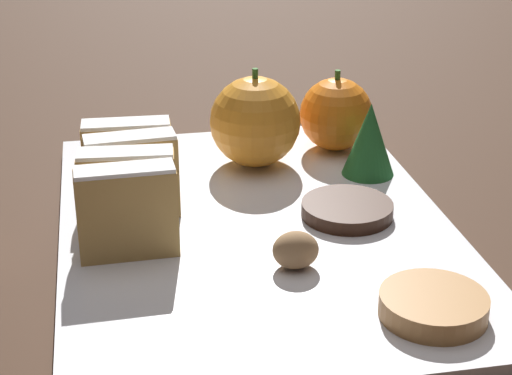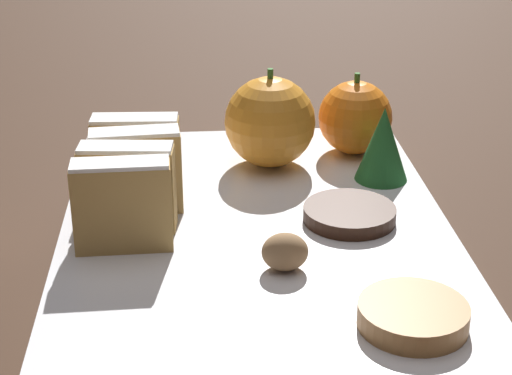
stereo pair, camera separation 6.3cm
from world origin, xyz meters
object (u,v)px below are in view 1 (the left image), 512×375
(orange_far, at_px, (336,114))
(walnut, at_px, (296,250))
(chocolate_cookie, at_px, (348,211))
(orange_near, at_px, (255,122))

(orange_far, xyz_separation_m, walnut, (-0.09, -0.21, -0.02))
(orange_far, distance_m, chocolate_cookie, 0.15)
(orange_far, bearing_deg, chocolate_cookie, -101.47)
(walnut, bearing_deg, orange_near, 87.89)
(walnut, relative_size, chocolate_cookie, 0.45)
(chocolate_cookie, bearing_deg, orange_near, 113.05)
(orange_near, xyz_separation_m, chocolate_cookie, (0.05, -0.12, -0.03))
(orange_far, bearing_deg, walnut, -112.46)
(orange_far, distance_m, walnut, 0.22)
(orange_near, bearing_deg, orange_far, 15.95)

